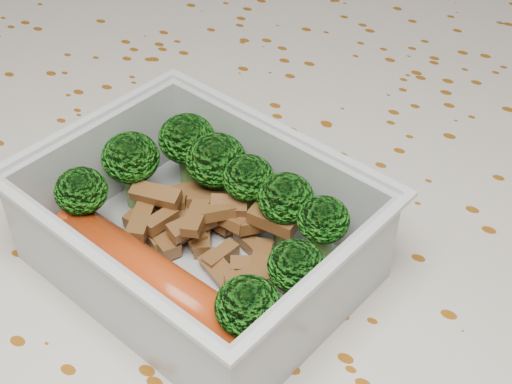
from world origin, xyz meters
The scene contains 6 objects.
dining_table centered at (0.00, 0.00, 0.67)m, with size 1.40×0.90×0.75m.
tablecloth centered at (0.00, 0.00, 0.72)m, with size 1.46×0.96×0.19m.
lunch_container centered at (0.00, -0.04, 0.78)m, with size 0.22×0.18×0.07m.
broccoli_florets centered at (-0.01, -0.02, 0.80)m, with size 0.17×0.14×0.05m.
meat_pile centered at (-0.01, -0.03, 0.77)m, with size 0.12×0.08×0.03m.
sausage centered at (-0.01, -0.08, 0.78)m, with size 0.17×0.05×0.03m.
Camera 1 is at (0.18, -0.28, 1.08)m, focal length 50.00 mm.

